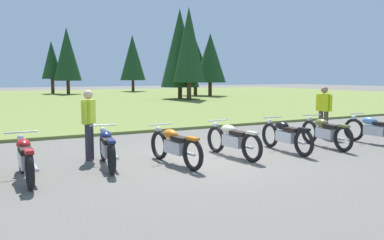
% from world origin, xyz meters
% --- Properties ---
extents(ground_plane, '(140.00, 140.00, 0.00)m').
position_xyz_m(ground_plane, '(0.00, 0.00, 0.00)').
color(ground_plane, '#605B54').
extents(grass_moorland, '(80.00, 44.00, 0.10)m').
position_xyz_m(grass_moorland, '(0.00, 26.85, 0.05)').
color(grass_moorland, olive).
rests_on(grass_moorland, ground).
extents(forest_treeline, '(33.00, 25.55, 7.64)m').
position_xyz_m(forest_treeline, '(-0.89, 30.62, 4.18)').
color(forest_treeline, '#47331E').
rests_on(forest_treeline, ground).
extents(motorcycle_red, '(0.62, 2.10, 0.88)m').
position_xyz_m(motorcycle_red, '(-3.94, -0.01, 0.44)').
color(motorcycle_red, black).
rests_on(motorcycle_red, ground).
extents(motorcycle_navy, '(0.62, 2.09, 0.88)m').
position_xyz_m(motorcycle_navy, '(-2.25, 0.34, 0.44)').
color(motorcycle_navy, black).
rests_on(motorcycle_navy, ground).
extents(motorcycle_orange, '(0.63, 2.10, 0.88)m').
position_xyz_m(motorcycle_orange, '(-0.84, -0.14, 0.44)').
color(motorcycle_orange, black).
rests_on(motorcycle_orange, ground).
extents(motorcycle_cream, '(0.62, 2.10, 0.88)m').
position_xyz_m(motorcycle_cream, '(0.79, -0.05, 0.44)').
color(motorcycle_cream, black).
rests_on(motorcycle_cream, ground).
extents(motorcycle_black, '(0.62, 2.10, 0.88)m').
position_xyz_m(motorcycle_black, '(2.41, -0.14, 0.44)').
color(motorcycle_black, black).
rests_on(motorcycle_black, ground).
extents(motorcycle_olive, '(0.62, 2.10, 0.88)m').
position_xyz_m(motorcycle_olive, '(3.83, -0.18, 0.44)').
color(motorcycle_olive, black).
rests_on(motorcycle_olive, ground).
extents(motorcycle_sky_blue, '(0.62, 2.10, 0.88)m').
position_xyz_m(motorcycle_sky_blue, '(5.51, -0.48, 0.44)').
color(motorcycle_sky_blue, black).
rests_on(motorcycle_sky_blue, ground).
extents(rider_checking_bike, '(0.38, 0.47, 1.67)m').
position_xyz_m(rider_checking_bike, '(-2.41, 1.29, 0.95)').
color(rider_checking_bike, '#2D2D38').
rests_on(rider_checking_bike, ground).
extents(rider_with_back_turned, '(0.31, 0.53, 1.67)m').
position_xyz_m(rider_with_back_turned, '(5.06, 1.06, 0.95)').
color(rider_with_back_turned, '#4C4233').
rests_on(rider_with_back_turned, ground).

